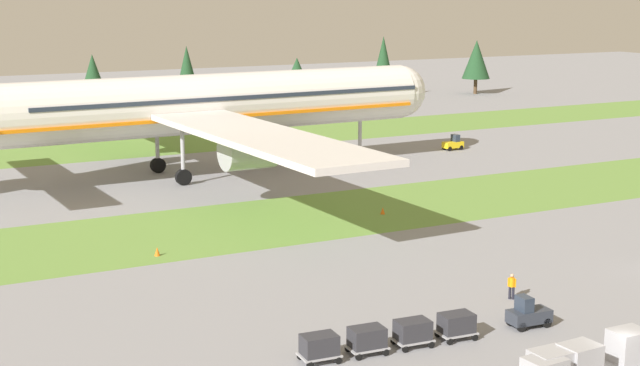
# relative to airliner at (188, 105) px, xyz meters

# --- Properties ---
(grass_strip_near) EXTENTS (320.00, 16.44, 0.01)m
(grass_strip_near) POSITION_rel_airliner_xyz_m (2.10, -22.38, -7.93)
(grass_strip_near) COLOR olive
(grass_strip_near) RESTS_ON ground
(grass_strip_far) EXTENTS (320.00, 16.44, 0.01)m
(grass_strip_far) POSITION_rel_airliner_xyz_m (2.10, 22.50, -7.93)
(grass_strip_far) COLOR olive
(grass_strip_far) RESTS_ON ground
(airliner) EXTENTS (61.34, 75.42, 22.13)m
(airliner) POSITION_rel_airliner_xyz_m (0.00, 0.00, 0.00)
(airliner) COLOR silver
(airliner) RESTS_ON ground
(baggage_tug) EXTENTS (2.69, 1.49, 1.97)m
(baggage_tug) POSITION_rel_airliner_xyz_m (2.12, -53.77, -7.12)
(baggage_tug) COLOR #2D333D
(baggage_tug) RESTS_ON ground
(cargo_dolly_lead) EXTENTS (2.30, 1.66, 1.55)m
(cargo_dolly_lead) POSITION_rel_airliner_xyz_m (-2.89, -53.40, -7.01)
(cargo_dolly_lead) COLOR #A3A3A8
(cargo_dolly_lead) RESTS_ON ground
(cargo_dolly_second) EXTENTS (2.30, 1.66, 1.55)m
(cargo_dolly_second) POSITION_rel_airliner_xyz_m (-5.79, -53.18, -7.01)
(cargo_dolly_second) COLOR #A3A3A8
(cargo_dolly_second) RESTS_ON ground
(cargo_dolly_third) EXTENTS (2.30, 1.66, 1.55)m
(cargo_dolly_third) POSITION_rel_airliner_xyz_m (-8.68, -52.97, -7.01)
(cargo_dolly_third) COLOR #A3A3A8
(cargo_dolly_third) RESTS_ON ground
(cargo_dolly_fourth) EXTENTS (2.30, 1.66, 1.55)m
(cargo_dolly_fourth) POSITION_rel_airliner_xyz_m (-11.57, -52.75, -7.01)
(cargo_dolly_fourth) COLOR #A3A3A8
(cargo_dolly_fourth) RESTS_ON ground
(pushback_tractor) EXTENTS (2.64, 1.39, 1.97)m
(pushback_tractor) POSITION_rel_airliner_xyz_m (35.86, 1.22, -7.12)
(pushback_tractor) COLOR yellow
(pushback_tractor) RESTS_ON ground
(ground_crew_marshaller) EXTENTS (0.38, 0.47, 1.74)m
(ground_crew_marshaller) POSITION_rel_airliner_xyz_m (4.58, -49.17, -6.99)
(ground_crew_marshaller) COLOR black
(ground_crew_marshaller) RESTS_ON ground
(uld_container_0) EXTENTS (2.00, 1.61, 1.70)m
(uld_container_0) POSITION_rel_airliner_xyz_m (-2.19, -60.66, -7.08)
(uld_container_0) COLOR #A3A3A8
(uld_container_0) RESTS_ON ground
(uld_container_2) EXTENTS (2.02, 1.63, 1.76)m
(uld_container_2) POSITION_rel_airliner_xyz_m (3.56, -60.40, -7.05)
(uld_container_2) COLOR #A3A3A8
(uld_container_2) RESTS_ON ground
(uld_container_3) EXTENTS (2.09, 1.71, 1.77)m
(uld_container_3) POSITION_rel_airliner_xyz_m (-0.34, -60.82, -7.05)
(uld_container_3) COLOR #A3A3A8
(uld_container_3) RESTS_ON ground
(taxiway_marker_0) EXTENTS (0.44, 0.44, 0.69)m
(taxiway_marker_0) POSITION_rel_airliner_xyz_m (-12.92, -28.43, -7.59)
(taxiway_marker_0) COLOR orange
(taxiway_marker_0) RESTS_ON ground
(taxiway_marker_1) EXTENTS (0.44, 0.44, 0.62)m
(taxiway_marker_1) POSITION_rel_airliner_xyz_m (9.56, -24.71, -7.62)
(taxiway_marker_1) COLOR orange
(taxiway_marker_1) RESTS_ON ground
(distant_tree_line) EXTENTS (158.11, 9.38, 11.66)m
(distant_tree_line) POSITION_rel_airliner_xyz_m (-4.87, 54.93, -1.35)
(distant_tree_line) COLOR #4C3823
(distant_tree_line) RESTS_ON ground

